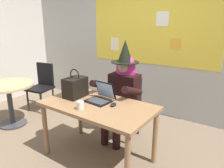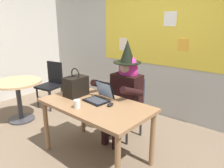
% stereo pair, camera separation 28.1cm
% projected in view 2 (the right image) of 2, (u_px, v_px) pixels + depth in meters
% --- Properties ---
extents(ground_plane, '(24.00, 24.00, 0.00)m').
position_uv_depth(ground_plane, '(84.00, 158.00, 2.79)').
color(ground_plane, '#75604C').
extents(wall_back_bulletin, '(5.83, 1.94, 2.76)m').
position_uv_depth(wall_back_bulletin, '(159.00, 39.00, 3.78)').
color(wall_back_bulletin, '#B2B2AD').
rests_on(wall_back_bulletin, ground).
extents(desk_main, '(1.39, 0.81, 0.75)m').
position_uv_depth(desk_main, '(96.00, 111.00, 2.64)').
color(desk_main, '#8E6642').
rests_on(desk_main, ground).
extents(chair_at_desk, '(0.44, 0.44, 0.91)m').
position_uv_depth(chair_at_desk, '(129.00, 104.00, 3.24)').
color(chair_at_desk, '#2D3347').
rests_on(chair_at_desk, ground).
extents(person_costumed, '(0.60, 0.66, 1.46)m').
position_uv_depth(person_costumed, '(124.00, 87.00, 3.07)').
color(person_costumed, black).
rests_on(person_costumed, ground).
extents(laptop, '(0.33, 0.32, 0.23)m').
position_uv_depth(laptop, '(100.00, 96.00, 2.70)').
color(laptop, black).
rests_on(laptop, desk_main).
extents(computer_mouse, '(0.07, 0.11, 0.03)m').
position_uv_depth(computer_mouse, '(110.00, 105.00, 2.53)').
color(computer_mouse, black).
rests_on(computer_mouse, desk_main).
extents(handbag, '(0.20, 0.30, 0.38)m').
position_uv_depth(handbag, '(76.00, 86.00, 2.84)').
color(handbag, black).
rests_on(handbag, desk_main).
extents(coffee_mug, '(0.08, 0.08, 0.09)m').
position_uv_depth(coffee_mug, '(77.00, 104.00, 2.47)').
color(coffee_mug, silver).
rests_on(coffee_mug, desk_main).
extents(side_table_round, '(0.81, 0.81, 0.72)m').
position_uv_depth(side_table_round, '(18.00, 91.00, 3.70)').
color(side_table_round, tan).
rests_on(side_table_round, ground).
extents(chair_spare_by_window, '(0.48, 0.48, 0.91)m').
position_uv_depth(chair_spare_by_window, '(52.00, 82.00, 4.36)').
color(chair_spare_by_window, black).
rests_on(chair_spare_by_window, ground).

